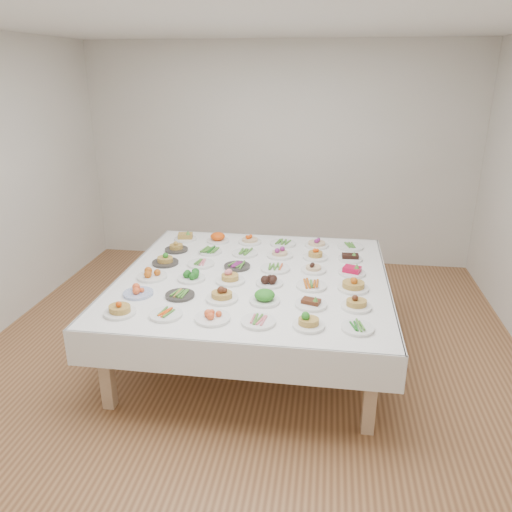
# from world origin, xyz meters

# --- Properties ---
(room_envelope) EXTENTS (5.02, 5.02, 2.81)m
(room_envelope) POSITION_xyz_m (0.00, 0.00, 1.83)
(room_envelope) COLOR #9C6B41
(room_envelope) RESTS_ON ground
(display_table) EXTENTS (2.33, 2.33, 0.75)m
(display_table) POSITION_xyz_m (0.04, 0.06, 0.69)
(display_table) COLOR white
(display_table) RESTS_ON ground
(dish_0) EXTENTS (0.24, 0.24, 0.14)m
(dish_0) POSITION_xyz_m (-0.83, -0.81, 0.82)
(dish_0) COLOR white
(dish_0) RESTS_ON display_table
(dish_1) EXTENTS (0.24, 0.24, 0.05)m
(dish_1) POSITION_xyz_m (-0.48, -0.79, 0.77)
(dish_1) COLOR white
(dish_1) RESTS_ON display_table
(dish_2) EXTENTS (0.26, 0.26, 0.10)m
(dish_2) POSITION_xyz_m (-0.13, -0.80, 0.79)
(dish_2) COLOR white
(dish_2) RESTS_ON display_table
(dish_3) EXTENTS (0.25, 0.25, 0.05)m
(dish_3) POSITION_xyz_m (0.20, -0.80, 0.77)
(dish_3) COLOR white
(dish_3) RESTS_ON display_table
(dish_4) EXTENTS (0.23, 0.23, 0.13)m
(dish_4) POSITION_xyz_m (0.56, -0.81, 0.81)
(dish_4) COLOR white
(dish_4) RESTS_ON display_table
(dish_5) EXTENTS (0.23, 0.23, 0.05)m
(dish_5) POSITION_xyz_m (0.90, -0.80, 0.77)
(dish_5) COLOR white
(dish_5) RESTS_ON display_table
(dish_6) EXTENTS (0.24, 0.24, 0.09)m
(dish_6) POSITION_xyz_m (-0.82, -0.47, 0.79)
(dish_6) COLOR #4C66B2
(dish_6) RESTS_ON display_table
(dish_7) EXTENTS (0.23, 0.23, 0.05)m
(dish_7) POSITION_xyz_m (-0.48, -0.45, 0.77)
(dish_7) COLOR #2D2B28
(dish_7) RESTS_ON display_table
(dish_8) EXTENTS (0.25, 0.25, 0.15)m
(dish_8) POSITION_xyz_m (-0.13, -0.46, 0.82)
(dish_8) COLOR white
(dish_8) RESTS_ON display_table
(dish_9) EXTENTS (0.24, 0.24, 0.13)m
(dish_9) POSITION_xyz_m (0.20, -0.45, 0.81)
(dish_9) COLOR white
(dish_9) RESTS_ON display_table
(dish_10) EXTENTS (0.24, 0.24, 0.10)m
(dish_10) POSITION_xyz_m (0.56, -0.47, 0.79)
(dish_10) COLOR white
(dish_10) RESTS_ON display_table
(dish_11) EXTENTS (0.23, 0.23, 0.12)m
(dish_11) POSITION_xyz_m (0.91, -0.45, 0.80)
(dish_11) COLOR white
(dish_11) RESTS_ON display_table
(dish_12) EXTENTS (0.26, 0.26, 0.11)m
(dish_12) POSITION_xyz_m (-0.82, -0.12, 0.80)
(dish_12) COLOR white
(dish_12) RESTS_ON display_table
(dish_13) EXTENTS (0.24, 0.24, 0.11)m
(dish_13) POSITION_xyz_m (-0.48, -0.11, 0.80)
(dish_13) COLOR white
(dish_13) RESTS_ON display_table
(dish_14) EXTENTS (0.25, 0.25, 0.15)m
(dish_14) POSITION_xyz_m (-0.14, -0.11, 0.82)
(dish_14) COLOR white
(dish_14) RESTS_ON display_table
(dish_15) EXTENTS (0.23, 0.23, 0.10)m
(dish_15) POSITION_xyz_m (0.20, -0.11, 0.80)
(dish_15) COLOR white
(dish_15) RESTS_ON display_table
(dish_16) EXTENTS (0.25, 0.25, 0.06)m
(dish_16) POSITION_xyz_m (0.55, -0.12, 0.78)
(dish_16) COLOR white
(dish_16) RESTS_ON display_table
(dish_17) EXTENTS (0.25, 0.25, 0.15)m
(dish_17) POSITION_xyz_m (0.89, -0.11, 0.82)
(dish_17) COLOR white
(dish_17) RESTS_ON display_table
(dish_18) EXTENTS (0.24, 0.24, 0.13)m
(dish_18) POSITION_xyz_m (-0.82, 0.22, 0.81)
(dish_18) COLOR #2D2B28
(dish_18) RESTS_ON display_table
(dish_19) EXTENTS (0.24, 0.24, 0.05)m
(dish_19) POSITION_xyz_m (-0.48, 0.24, 0.77)
(dish_19) COLOR white
(dish_19) RESTS_ON display_table
(dish_20) EXTENTS (0.24, 0.24, 0.05)m
(dish_20) POSITION_xyz_m (-0.14, 0.23, 0.77)
(dish_20) COLOR #2D2B28
(dish_20) RESTS_ON display_table
(dish_21) EXTENTS (0.26, 0.26, 0.06)m
(dish_21) POSITION_xyz_m (0.21, 0.22, 0.77)
(dish_21) COLOR white
(dish_21) RESTS_ON display_table
(dish_22) EXTENTS (0.22, 0.22, 0.11)m
(dish_22) POSITION_xyz_m (0.56, 0.24, 0.80)
(dish_22) COLOR white
(dish_22) RESTS_ON display_table
(dish_23) EXTENTS (0.23, 0.23, 0.11)m
(dish_23) POSITION_xyz_m (0.89, 0.22, 0.80)
(dish_23) COLOR white
(dish_23) RESTS_ON display_table
(dish_24) EXTENTS (0.22, 0.22, 0.12)m
(dish_24) POSITION_xyz_m (-0.82, 0.58, 0.80)
(dish_24) COLOR #2D2B28
(dish_24) RESTS_ON display_table
(dish_25) EXTENTS (0.23, 0.23, 0.06)m
(dish_25) POSITION_xyz_m (-0.47, 0.57, 0.78)
(dish_25) COLOR white
(dish_25) RESTS_ON display_table
(dish_26) EXTENTS (0.25, 0.25, 0.06)m
(dish_26) POSITION_xyz_m (-0.13, 0.58, 0.78)
(dish_26) COLOR white
(dish_26) RESTS_ON display_table
(dish_27) EXTENTS (0.25, 0.25, 0.14)m
(dish_27) POSITION_xyz_m (0.22, 0.57, 0.82)
(dish_27) COLOR white
(dish_27) RESTS_ON display_table
(dish_28) EXTENTS (0.24, 0.24, 0.12)m
(dish_28) POSITION_xyz_m (0.56, 0.57, 0.80)
(dish_28) COLOR white
(dish_28) RESTS_ON display_table
(dish_29) EXTENTS (0.23, 0.23, 0.09)m
(dish_29) POSITION_xyz_m (0.89, 0.57, 0.79)
(dish_29) COLOR white
(dish_29) RESTS_ON display_table
(dish_30) EXTENTS (0.23, 0.23, 0.11)m
(dish_30) POSITION_xyz_m (-0.82, 0.92, 0.80)
(dish_30) COLOR white
(dish_30) RESTS_ON display_table
(dish_31) EXTENTS (0.23, 0.23, 0.13)m
(dish_31) POSITION_xyz_m (-0.47, 0.91, 0.81)
(dish_31) COLOR white
(dish_31) RESTS_ON display_table
(dish_32) EXTENTS (0.24, 0.24, 0.12)m
(dish_32) POSITION_xyz_m (-0.13, 0.92, 0.81)
(dish_32) COLOR white
(dish_32) RESTS_ON display_table
(dish_33) EXTENTS (0.26, 0.26, 0.06)m
(dish_33) POSITION_xyz_m (0.22, 0.92, 0.77)
(dish_33) COLOR white
(dish_33) RESTS_ON display_table
(dish_34) EXTENTS (0.24, 0.24, 0.13)m
(dish_34) POSITION_xyz_m (0.56, 0.91, 0.81)
(dish_34) COLOR white
(dish_34) RESTS_ON display_table
(dish_35) EXTENTS (0.26, 0.26, 0.06)m
(dish_35) POSITION_xyz_m (0.90, 0.92, 0.77)
(dish_35) COLOR white
(dish_35) RESTS_ON display_table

